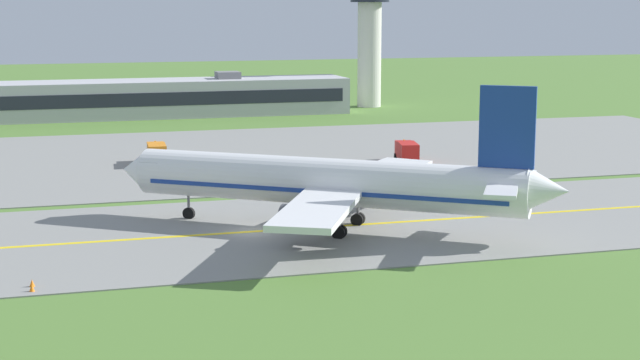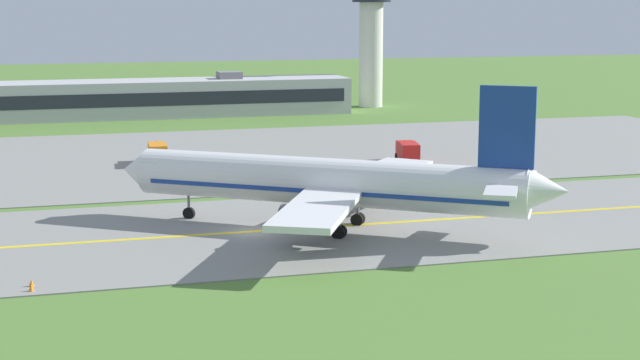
{
  "view_description": "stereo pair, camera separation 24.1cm",
  "coord_description": "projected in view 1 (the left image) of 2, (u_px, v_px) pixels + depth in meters",
  "views": [
    {
      "loc": [
        -17.01,
        -79.32,
        19.01
      ],
      "look_at": [
        6.35,
        1.2,
        4.0
      ],
      "focal_mm": 55.4,
      "sensor_mm": 36.0,
      "label": 1
    },
    {
      "loc": [
        -16.78,
        -79.38,
        19.01
      ],
      "look_at": [
        6.35,
        1.2,
        4.0
      ],
      "focal_mm": 55.4,
      "sensor_mm": 36.0,
      "label": 2
    }
  ],
  "objects": [
    {
      "name": "ground_plane",
      "position": [
        252.0,
        233.0,
        83.0
      ],
      "size": [
        500.0,
        500.0,
        0.0
      ],
      "primitive_type": "plane",
      "color": "#517A33"
    },
    {
      "name": "taxiway_strip",
      "position": [
        252.0,
        232.0,
        82.99
      ],
      "size": [
        240.0,
        28.0,
        0.1
      ],
      "primitive_type": "cube",
      "color": "gray",
      "rests_on": "ground"
    },
    {
      "name": "apron_pad",
      "position": [
        258.0,
        155.0,
        125.44
      ],
      "size": [
        140.0,
        52.0,
        0.1
      ],
      "primitive_type": "cube",
      "color": "gray",
      "rests_on": "ground"
    },
    {
      "name": "taxiway_centreline",
      "position": [
        252.0,
        232.0,
        82.98
      ],
      "size": [
        220.0,
        0.6,
        0.01
      ],
      "primitive_type": "cube",
      "color": "yellow",
      "rests_on": "taxiway_strip"
    },
    {
      "name": "airplane_lead",
      "position": [
        332.0,
        183.0,
        83.09
      ],
      "size": [
        34.33,
        28.79,
        12.7
      ],
      "color": "white",
      "rests_on": "ground"
    },
    {
      "name": "service_truck_baggage",
      "position": [
        407.0,
        151.0,
        118.96
      ],
      "size": [
        3.28,
        6.29,
        2.6
      ],
      "color": "red",
      "rests_on": "ground"
    },
    {
      "name": "service_truck_fuel",
      "position": [
        156.0,
        152.0,
        117.84
      ],
      "size": [
        2.65,
        6.12,
        2.6
      ],
      "color": "orange",
      "rests_on": "ground"
    },
    {
      "name": "terminal_building",
      "position": [
        149.0,
        98.0,
        168.09
      ],
      "size": [
        68.49,
        11.15,
        7.39
      ],
      "color": "#B2B2B7",
      "rests_on": "ground"
    },
    {
      "name": "control_tower",
      "position": [
        370.0,
        27.0,
        182.35
      ],
      "size": [
        7.6,
        7.6,
        24.29
      ],
      "color": "silver",
      "rests_on": "ground"
    },
    {
      "name": "traffic_cone_near_edge",
      "position": [
        32.0,
        284.0,
        66.85
      ],
      "size": [
        0.44,
        0.44,
        0.6
      ],
      "primitive_type": "cone",
      "color": "orange",
      "rests_on": "ground"
    },
    {
      "name": "traffic_cone_mid_edge",
      "position": [
        32.0,
        288.0,
        65.74
      ],
      "size": [
        0.44,
        0.44,
        0.6
      ],
      "primitive_type": "cone",
      "color": "orange",
      "rests_on": "ground"
    }
  ]
}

